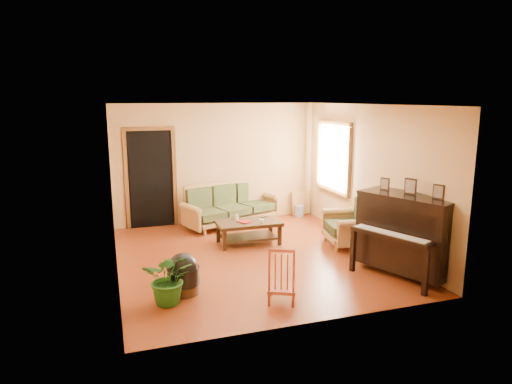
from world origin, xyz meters
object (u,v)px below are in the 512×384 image
object	(u,v)px
coffee_table	(249,232)
armchair	(348,222)
footstool	(183,278)
piano	(405,235)
red_chair	(282,274)
potted_plant	(169,278)
ceramic_crock	(299,211)
sofa	(231,205)

from	to	relation	value
coffee_table	armchair	bearing A→B (deg)	-22.08
armchair	footstool	world-z (taller)	armchair
piano	red_chair	world-z (taller)	piano
coffee_table	potted_plant	bearing A→B (deg)	-129.69
armchair	red_chair	size ratio (longest dim) A/B	1.15
armchair	potted_plant	bearing A→B (deg)	-148.62
armchair	piano	bearing A→B (deg)	-76.42
armchair	ceramic_crock	distance (m)	2.28
ceramic_crock	potted_plant	world-z (taller)	potted_plant
coffee_table	ceramic_crock	xyz separation A→B (m)	(1.73, 1.56, -0.09)
ceramic_crock	red_chair	bearing A→B (deg)	-116.51
footstool	sofa	bearing A→B (deg)	63.90
sofa	red_chair	bearing A→B (deg)	-114.64
potted_plant	piano	bearing A→B (deg)	-1.65
sofa	armchair	size ratio (longest dim) A/B	2.28
sofa	piano	bearing A→B (deg)	-82.81
piano	potted_plant	xyz separation A→B (m)	(-3.60, 0.10, -0.27)
sofa	potted_plant	size ratio (longest dim) A/B	2.87
sofa	ceramic_crock	distance (m)	1.73
potted_plant	armchair	bearing A→B (deg)	22.45
piano	red_chair	xyz separation A→B (m)	(-2.16, -0.31, -0.24)
sofa	ceramic_crock	size ratio (longest dim) A/B	7.99
coffee_table	red_chair	distance (m)	2.57
footstool	potted_plant	distance (m)	0.39
sofa	potted_plant	bearing A→B (deg)	-136.73
sofa	red_chair	size ratio (longest dim) A/B	2.63
coffee_table	potted_plant	size ratio (longest dim) A/B	1.63
footstool	ceramic_crock	xyz separation A→B (m)	(3.27, 3.42, -0.09)
coffee_table	footstool	xyz separation A→B (m)	(-1.54, -1.85, 0.00)
coffee_table	potted_plant	distance (m)	2.77
ceramic_crock	potted_plant	size ratio (longest dim) A/B	0.36
ceramic_crock	coffee_table	bearing A→B (deg)	-137.86
sofa	footstool	xyz separation A→B (m)	(-1.57, -3.21, -0.23)
red_chair	ceramic_crock	world-z (taller)	red_chair
sofa	red_chair	xyz separation A→B (m)	(-0.36, -3.91, -0.05)
ceramic_crock	potted_plant	xyz separation A→B (m)	(-3.50, -3.69, 0.23)
potted_plant	coffee_table	bearing A→B (deg)	50.31
piano	potted_plant	world-z (taller)	piano
sofa	red_chair	distance (m)	3.92
footstool	ceramic_crock	distance (m)	4.73
sofa	red_chair	world-z (taller)	sofa
coffee_table	red_chair	xyz separation A→B (m)	(-0.32, -2.55, 0.18)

